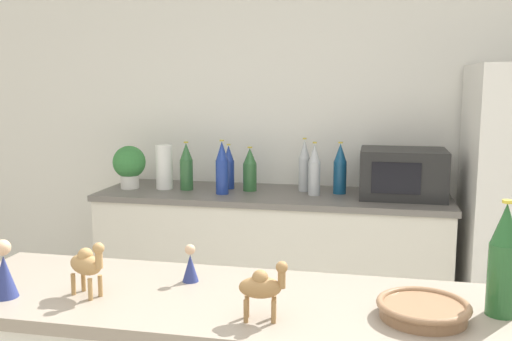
# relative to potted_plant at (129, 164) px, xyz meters

# --- Properties ---
(wall_back) EXTENTS (8.00, 0.06, 2.55)m
(wall_back) POSITION_rel_potted_plant_xyz_m (1.19, 0.37, 0.19)
(wall_back) COLOR white
(wall_back) RESTS_ON ground_plane
(back_counter) EXTENTS (2.09, 0.63, 0.94)m
(back_counter) POSITION_rel_potted_plant_xyz_m (0.90, 0.04, -0.62)
(back_counter) COLOR silver
(back_counter) RESTS_ON ground_plane
(potted_plant) EXTENTS (0.20, 0.20, 0.27)m
(potted_plant) POSITION_rel_potted_plant_xyz_m (0.00, 0.00, 0.00)
(potted_plant) COLOR silver
(potted_plant) RESTS_ON back_counter
(paper_towel_roll) EXTENTS (0.10, 0.10, 0.27)m
(paper_towel_roll) POSITION_rel_potted_plant_xyz_m (0.22, 0.03, -0.01)
(paper_towel_roll) COLOR white
(paper_towel_roll) RESTS_ON back_counter
(microwave) EXTENTS (0.48, 0.37, 0.28)m
(microwave) POSITION_rel_potted_plant_xyz_m (1.66, 0.06, -0.01)
(microwave) COLOR black
(microwave) RESTS_ON back_counter
(back_bottle_0) EXTENTS (0.07, 0.07, 0.31)m
(back_bottle_0) POSITION_rel_potted_plant_xyz_m (1.15, 0.02, -0.00)
(back_bottle_0) COLOR #B2B7BC
(back_bottle_0) RESTS_ON back_counter
(back_bottle_1) EXTENTS (0.08, 0.08, 0.30)m
(back_bottle_1) POSITION_rel_potted_plant_xyz_m (0.36, 0.03, -0.01)
(back_bottle_1) COLOR #2D6033
(back_bottle_1) RESTS_ON back_counter
(back_bottle_2) EXTENTS (0.08, 0.08, 0.27)m
(back_bottle_2) POSITION_rel_potted_plant_xyz_m (0.75, 0.08, -0.02)
(back_bottle_2) COLOR #2D6033
(back_bottle_2) RESTS_ON back_counter
(back_bottle_3) EXTENTS (0.08, 0.08, 0.31)m
(back_bottle_3) POSITION_rel_potted_plant_xyz_m (1.30, 0.10, -0.00)
(back_bottle_3) COLOR navy
(back_bottle_3) RESTS_ON back_counter
(back_bottle_4) EXTENTS (0.07, 0.07, 0.28)m
(back_bottle_4) POSITION_rel_potted_plant_xyz_m (0.61, 0.12, -0.02)
(back_bottle_4) COLOR navy
(back_bottle_4) RESTS_ON back_counter
(back_bottle_5) EXTENTS (0.07, 0.07, 0.33)m
(back_bottle_5) POSITION_rel_potted_plant_xyz_m (1.08, 0.14, 0.00)
(back_bottle_5) COLOR #B2B7BC
(back_bottle_5) RESTS_ON back_counter
(back_bottle_6) EXTENTS (0.08, 0.08, 0.32)m
(back_bottle_6) POSITION_rel_potted_plant_xyz_m (0.61, -0.06, 0.00)
(back_bottle_6) COLOR navy
(back_bottle_6) RESTS_ON back_counter
(wine_bottle) EXTENTS (0.08, 0.08, 0.30)m
(wine_bottle) POSITION_rel_potted_plant_xyz_m (1.82, -1.81, 0.06)
(wine_bottle) COLOR #235628
(wine_bottle) RESTS_ON bar_counter
(fruit_bowl) EXTENTS (0.23, 0.23, 0.04)m
(fruit_bowl) POSITION_rel_potted_plant_xyz_m (1.63, -1.87, -0.05)
(fruit_bowl) COLOR #8C6647
(fruit_bowl) RESTS_ON bar_counter
(camel_figurine) EXTENTS (0.13, 0.10, 0.16)m
(camel_figurine) POSITION_rel_potted_plant_xyz_m (0.73, -1.90, 0.01)
(camel_figurine) COLOR #A87F4C
(camel_figurine) RESTS_ON bar_counter
(camel_figurine_second) EXTENTS (0.12, 0.07, 0.15)m
(camel_figurine_second) POSITION_rel_potted_plant_xyz_m (1.24, -1.96, 0.01)
(camel_figurine_second) COLOR olive
(camel_figurine_second) RESTS_ON bar_counter
(wise_man_figurine_crimson) EXTENTS (0.07, 0.07, 0.16)m
(wise_man_figurine_crimson) POSITION_rel_potted_plant_xyz_m (0.51, -1.96, -0.01)
(wise_man_figurine_crimson) COLOR navy
(wise_man_figurine_crimson) RESTS_ON bar_counter
(wise_man_figurine_purple) EXTENTS (0.05, 0.05, 0.11)m
(wise_man_figurine_purple) POSITION_rel_potted_plant_xyz_m (0.97, -1.73, -0.03)
(wise_man_figurine_purple) COLOR navy
(wise_man_figurine_purple) RESTS_ON bar_counter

